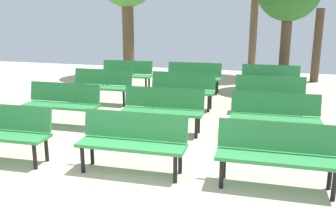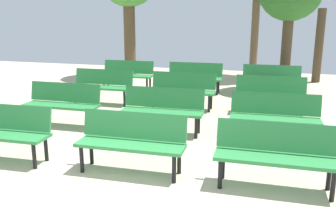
# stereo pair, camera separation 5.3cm
# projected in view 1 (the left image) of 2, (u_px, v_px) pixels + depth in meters

# --- Properties ---
(bench_r0_c0) EXTENTS (1.62, 0.54, 0.87)m
(bench_r0_c0) POSITION_uv_depth(u_px,v_px,m) (2.00, 129.00, 5.79)
(bench_r0_c0) COLOR #2D8442
(bench_r0_c0) RESTS_ON ground_plane
(bench_r0_c1) EXTENTS (1.61, 0.52, 0.87)m
(bench_r0_c1) POSITION_uv_depth(u_px,v_px,m) (133.00, 139.00, 5.35)
(bench_r0_c1) COLOR #2D8442
(bench_r0_c1) RESTS_ON ground_plane
(bench_r0_c2) EXTENTS (1.61, 0.51, 0.87)m
(bench_r0_c2) POSITION_uv_depth(u_px,v_px,m) (277.00, 151.00, 4.86)
(bench_r0_c2) COLOR #2D8442
(bench_r0_c2) RESTS_ON ground_plane
(bench_r1_c0) EXTENTS (1.61, 0.51, 0.87)m
(bench_r1_c0) POSITION_uv_depth(u_px,v_px,m) (62.00, 102.00, 7.62)
(bench_r1_c0) COLOR #2D8442
(bench_r1_c0) RESTS_ON ground_plane
(bench_r1_c1) EXTENTS (1.62, 0.56, 0.87)m
(bench_r1_c1) POSITION_uv_depth(u_px,v_px,m) (163.00, 107.00, 7.14)
(bench_r1_c1) COLOR #2D8442
(bench_r1_c1) RESTS_ON ground_plane
(bench_r1_c2) EXTENTS (1.61, 0.53, 0.87)m
(bench_r1_c2) POSITION_uv_depth(u_px,v_px,m) (275.00, 114.00, 6.68)
(bench_r1_c2) COLOR #2D8442
(bench_r1_c2) RESTS_ON ground_plane
(bench_r2_c0) EXTENTS (1.61, 0.51, 0.87)m
(bench_r2_c0) POSITION_uv_depth(u_px,v_px,m) (102.00, 84.00, 9.49)
(bench_r2_c0) COLOR #2D8442
(bench_r2_c0) RESTS_ON ground_plane
(bench_r2_c1) EXTENTS (1.60, 0.50, 0.87)m
(bench_r2_c1) POSITION_uv_depth(u_px,v_px,m) (182.00, 88.00, 8.99)
(bench_r2_c1) COLOR #2D8442
(bench_r2_c1) RESTS_ON ground_plane
(bench_r2_c2) EXTENTS (1.61, 0.51, 0.87)m
(bench_r2_c2) POSITION_uv_depth(u_px,v_px,m) (270.00, 92.00, 8.50)
(bench_r2_c2) COLOR #2D8442
(bench_r2_c2) RESTS_ON ground_plane
(bench_r3_c0) EXTENTS (1.61, 0.52, 0.87)m
(bench_r3_c0) POSITION_uv_depth(u_px,v_px,m) (126.00, 73.00, 11.27)
(bench_r3_c0) COLOR #2D8442
(bench_r3_c0) RESTS_ON ground_plane
(bench_r3_c1) EXTENTS (1.62, 0.53, 0.87)m
(bench_r3_c1) POSITION_uv_depth(u_px,v_px,m) (194.00, 76.00, 10.80)
(bench_r3_c1) COLOR #2D8442
(bench_r3_c1) RESTS_ON ground_plane
(bench_r3_c2) EXTENTS (1.61, 0.51, 0.87)m
(bench_r3_c2) POSITION_uv_depth(u_px,v_px,m) (270.00, 78.00, 10.32)
(bench_r3_c2) COLOR #2D8442
(bench_r3_c2) RESTS_ON ground_plane
(tree_0) EXTENTS (0.28, 0.28, 2.46)m
(tree_0) POSITION_uv_depth(u_px,v_px,m) (317.00, 46.00, 12.30)
(tree_0) COLOR #4C3A28
(tree_0) RESTS_ON ground_plane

